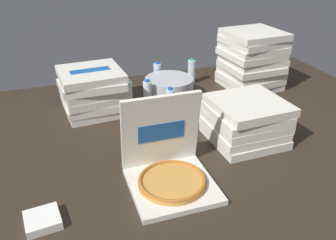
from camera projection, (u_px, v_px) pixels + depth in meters
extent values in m
cube|color=#2D2319|center=(182.00, 150.00, 1.99)|extent=(3.20, 2.40, 0.02)
cube|color=silver|center=(172.00, 186.00, 1.68)|extent=(0.39, 0.39, 0.03)
cylinder|color=#C6893D|center=(172.00, 182.00, 1.67)|extent=(0.32, 0.32, 0.02)
torus|color=#A96324|center=(172.00, 180.00, 1.66)|extent=(0.32, 0.32, 0.02)
cube|color=silver|center=(161.00, 131.00, 1.72)|extent=(0.39, 0.07, 0.39)
cube|color=#19519E|center=(161.00, 132.00, 1.71)|extent=(0.23, 0.01, 0.10)
cube|color=silver|center=(96.00, 107.00, 2.41)|extent=(0.42, 0.42, 0.05)
cube|color=#19519E|center=(96.00, 103.00, 2.40)|extent=(0.26, 0.09, 0.00)
cube|color=silver|center=(94.00, 101.00, 2.38)|extent=(0.41, 0.41, 0.05)
cube|color=silver|center=(93.00, 94.00, 2.36)|extent=(0.42, 0.42, 0.05)
cube|color=#19519E|center=(93.00, 91.00, 2.34)|extent=(0.26, 0.09, 0.00)
cube|color=silver|center=(92.00, 87.00, 2.34)|extent=(0.43, 0.43, 0.05)
cube|color=silver|center=(92.00, 81.00, 2.30)|extent=(0.39, 0.39, 0.05)
cube|color=#19519E|center=(91.00, 77.00, 2.29)|extent=(0.25, 0.07, 0.00)
cube|color=silver|center=(90.00, 74.00, 2.28)|extent=(0.42, 0.42, 0.05)
cube|color=#19519E|center=(90.00, 70.00, 2.27)|extent=(0.26, 0.09, 0.00)
cube|color=silver|center=(244.00, 136.00, 2.06)|extent=(0.40, 0.40, 0.05)
cube|color=#19519E|center=(244.00, 132.00, 2.05)|extent=(0.25, 0.08, 0.00)
cube|color=silver|center=(243.00, 128.00, 2.05)|extent=(0.40, 0.40, 0.05)
cube|color=silver|center=(245.00, 120.00, 2.03)|extent=(0.40, 0.40, 0.05)
cube|color=#19519E|center=(246.00, 116.00, 2.02)|extent=(0.25, 0.08, 0.00)
cube|color=silver|center=(246.00, 113.00, 2.01)|extent=(0.39, 0.39, 0.05)
cube|color=#19519E|center=(247.00, 109.00, 1.99)|extent=(0.25, 0.07, 0.00)
cube|color=silver|center=(249.00, 105.00, 1.98)|extent=(0.41, 0.41, 0.05)
cube|color=silver|center=(249.00, 83.00, 2.79)|extent=(0.42, 0.42, 0.05)
cube|color=silver|center=(250.00, 78.00, 2.76)|extent=(0.43, 0.43, 0.05)
cube|color=#19519E|center=(250.00, 75.00, 2.75)|extent=(0.26, 0.10, 0.00)
cube|color=silver|center=(251.00, 71.00, 2.74)|extent=(0.42, 0.42, 0.05)
cube|color=silver|center=(251.00, 66.00, 2.71)|extent=(0.40, 0.40, 0.05)
cube|color=#19519E|center=(251.00, 63.00, 2.69)|extent=(0.25, 0.08, 0.00)
cube|color=silver|center=(252.00, 59.00, 2.70)|extent=(0.40, 0.40, 0.05)
cube|color=silver|center=(251.00, 54.00, 2.66)|extent=(0.42, 0.42, 0.05)
cube|color=silver|center=(253.00, 47.00, 2.65)|extent=(0.41, 0.41, 0.05)
cube|color=#19519E|center=(253.00, 44.00, 2.64)|extent=(0.26, 0.09, 0.00)
cube|color=silver|center=(254.00, 41.00, 2.62)|extent=(0.43, 0.43, 0.05)
cube|color=#19519E|center=(254.00, 37.00, 2.61)|extent=(0.26, 0.10, 0.00)
cube|color=silver|center=(255.00, 34.00, 2.60)|extent=(0.42, 0.42, 0.05)
cylinder|color=#B7BABF|center=(169.00, 88.00, 2.57)|extent=(0.35, 0.35, 0.15)
cylinder|color=silver|center=(191.00, 72.00, 2.81)|extent=(0.06, 0.06, 0.19)
cylinder|color=#239951|center=(192.00, 59.00, 2.76)|extent=(0.03, 0.03, 0.02)
cylinder|color=silver|center=(128.00, 95.00, 2.41)|extent=(0.06, 0.06, 0.19)
cylinder|color=white|center=(128.00, 81.00, 2.36)|extent=(0.03, 0.03, 0.02)
cylinder|color=silver|center=(157.00, 76.00, 2.73)|extent=(0.06, 0.06, 0.19)
cylinder|color=blue|center=(157.00, 63.00, 2.69)|extent=(0.03, 0.03, 0.02)
cylinder|color=white|center=(148.00, 95.00, 2.41)|extent=(0.06, 0.06, 0.19)
cylinder|color=blue|center=(147.00, 81.00, 2.36)|extent=(0.03, 0.03, 0.02)
cylinder|color=white|center=(170.00, 103.00, 2.29)|extent=(0.06, 0.06, 0.19)
cylinder|color=blue|center=(170.00, 89.00, 2.24)|extent=(0.03, 0.03, 0.02)
cube|color=white|center=(43.00, 220.00, 1.46)|extent=(0.16, 0.16, 0.04)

